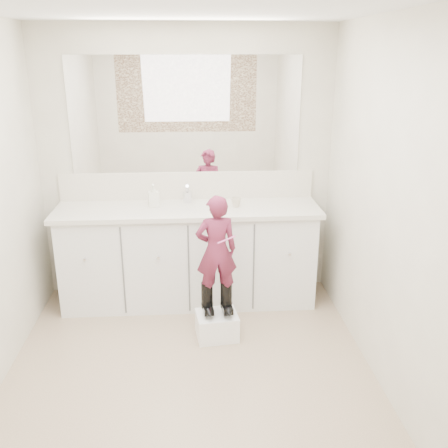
{
  "coord_description": "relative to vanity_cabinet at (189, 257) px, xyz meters",
  "views": [
    {
      "loc": [
        0.04,
        -2.91,
        2.16
      ],
      "look_at": [
        0.28,
        0.68,
        0.92
      ],
      "focal_mm": 40.0,
      "sensor_mm": 36.0,
      "label": 1
    }
  ],
  "objects": [
    {
      "name": "floor",
      "position": [
        0.0,
        -1.23,
        -0.42
      ],
      "size": [
        3.0,
        3.0,
        0.0
      ],
      "primitive_type": "plane",
      "color": "#8A725A",
      "rests_on": "ground"
    },
    {
      "name": "ceiling",
      "position": [
        0.0,
        -1.23,
        1.97
      ],
      "size": [
        3.0,
        3.0,
        0.0
      ],
      "primitive_type": "plane",
      "rotation": [
        3.14,
        0.0,
        0.0
      ],
      "color": "white",
      "rests_on": "wall_back"
    },
    {
      "name": "wall_back",
      "position": [
        0.0,
        0.27,
        0.77
      ],
      "size": [
        2.6,
        0.0,
        2.6
      ],
      "primitive_type": "plane",
      "rotation": [
        1.57,
        0.0,
        0.0
      ],
      "color": "#BFB6A3",
      "rests_on": "floor"
    },
    {
      "name": "wall_front",
      "position": [
        0.0,
        -2.73,
        0.77
      ],
      "size": [
        2.6,
        0.0,
        2.6
      ],
      "primitive_type": "plane",
      "rotation": [
        -1.57,
        0.0,
        0.0
      ],
      "color": "#BFB6A3",
      "rests_on": "floor"
    },
    {
      "name": "wall_right",
      "position": [
        1.3,
        -1.23,
        0.78
      ],
      "size": [
        0.0,
        3.0,
        3.0
      ],
      "primitive_type": "plane",
      "rotation": [
        1.57,
        0.0,
        -1.57
      ],
      "color": "#BFB6A3",
      "rests_on": "floor"
    },
    {
      "name": "vanity_cabinet",
      "position": [
        0.0,
        0.0,
        0.0
      ],
      "size": [
        2.2,
        0.55,
        0.85
      ],
      "primitive_type": "cube",
      "color": "silver",
      "rests_on": "floor"
    },
    {
      "name": "countertop",
      "position": [
        0.0,
        -0.01,
        0.45
      ],
      "size": [
        2.28,
        0.58,
        0.04
      ],
      "primitive_type": "cube",
      "color": "beige",
      "rests_on": "vanity_cabinet"
    },
    {
      "name": "backsplash",
      "position": [
        0.0,
        0.26,
        0.59
      ],
      "size": [
        2.28,
        0.03,
        0.25
      ],
      "primitive_type": "cube",
      "color": "beige",
      "rests_on": "countertop"
    },
    {
      "name": "mirror",
      "position": [
        0.0,
        0.26,
        1.22
      ],
      "size": [
        2.0,
        0.02,
        1.0
      ],
      "primitive_type": "cube",
      "color": "white",
      "rests_on": "wall_back"
    },
    {
      "name": "dot_panel",
      "position": [
        0.0,
        -2.71,
        1.22
      ],
      "size": [
        2.0,
        0.01,
        1.2
      ],
      "primitive_type": "cube",
      "color": "#472819",
      "rests_on": "wall_front"
    },
    {
      "name": "faucet",
      "position": [
        0.0,
        0.15,
        0.52
      ],
      "size": [
        0.08,
        0.08,
        0.1
      ],
      "primitive_type": "cylinder",
      "color": "silver",
      "rests_on": "countertop"
    },
    {
      "name": "cup",
      "position": [
        0.42,
        -0.02,
        0.51
      ],
      "size": [
        0.1,
        0.1,
        0.08
      ],
      "primitive_type": "imported",
      "rotation": [
        0.0,
        0.0,
        -0.2
      ],
      "color": "beige",
      "rests_on": "countertop"
    },
    {
      "name": "soap_bottle",
      "position": [
        -0.29,
        0.05,
        0.56
      ],
      "size": [
        0.1,
        0.11,
        0.2
      ],
      "primitive_type": "imported",
      "rotation": [
        0.0,
        0.0,
        0.2
      ],
      "color": "silver",
      "rests_on": "countertop"
    },
    {
      "name": "step_stool",
      "position": [
        0.22,
        -0.66,
        -0.32
      ],
      "size": [
        0.35,
        0.3,
        0.2
      ],
      "primitive_type": "cube",
      "rotation": [
        0.0,
        0.0,
        0.12
      ],
      "color": "white",
      "rests_on": "floor"
    },
    {
      "name": "boot_left",
      "position": [
        0.14,
        -0.64,
        -0.09
      ],
      "size": [
        0.12,
        0.19,
        0.27
      ],
      "primitive_type": null,
      "rotation": [
        0.0,
        0.0,
        0.12
      ],
      "color": "black",
      "rests_on": "step_stool"
    },
    {
      "name": "boot_right",
      "position": [
        0.29,
        -0.64,
        -0.09
      ],
      "size": [
        0.12,
        0.19,
        0.27
      ],
      "primitive_type": null,
      "rotation": [
        0.0,
        0.0,
        0.12
      ],
      "color": "black",
      "rests_on": "step_stool"
    },
    {
      "name": "toddler",
      "position": [
        0.22,
        -0.64,
        0.31
      ],
      "size": [
        0.34,
        0.24,
        0.87
      ],
      "primitive_type": "imported",
      "rotation": [
        0.0,
        0.0,
        3.26
      ],
      "color": "#A43258",
      "rests_on": "step_stool"
    },
    {
      "name": "toothbrush",
      "position": [
        0.29,
        -0.72,
        0.43
      ],
      "size": [
        0.14,
        0.03,
        0.06
      ],
      "primitive_type": "cylinder",
      "rotation": [
        0.0,
        1.22,
        0.12
      ],
      "color": "pink",
      "rests_on": "toddler"
    }
  ]
}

